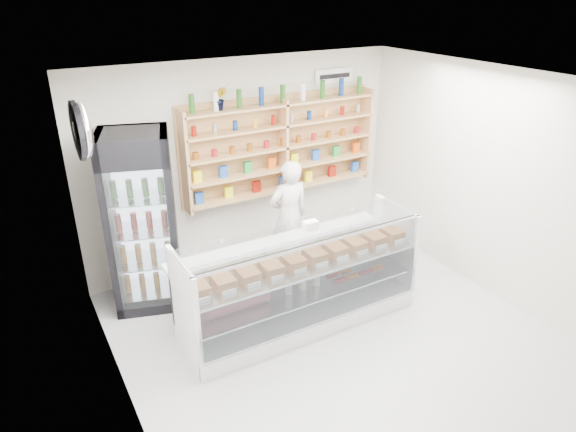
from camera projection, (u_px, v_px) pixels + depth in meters
room at (356, 234)px, 5.01m from camera, size 5.00×5.00×5.00m
display_counter at (299, 296)px, 5.92m from camera, size 2.77×0.83×1.21m
shop_worker at (289, 216)px, 6.89m from camera, size 0.58×0.40×1.56m
drinks_cooler at (142, 221)px, 6.02m from camera, size 0.97×0.95×2.16m
wall_shelving at (283, 147)px, 7.00m from camera, size 2.84×0.28×1.33m
potted_plant at (220, 99)px, 6.29m from camera, size 0.19×0.17×0.29m
security_mirror at (83, 130)px, 4.54m from camera, size 0.15×0.50×0.50m
wall_sign at (334, 76)px, 7.16m from camera, size 0.62×0.03×0.20m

